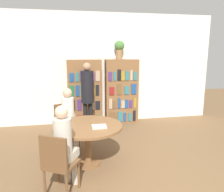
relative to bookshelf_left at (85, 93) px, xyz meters
The scene contains 11 objects.
wall_back 0.83m from the bookshelf_left, 20.86° to the left, with size 6.40×0.07×3.00m.
bookshelf_left is the anchor object (origin of this frame).
bookshelf_right 1.02m from the bookshelf_left, ahead, with size 0.90×0.34×1.76m.
flower_vase 1.52m from the bookshelf_left, ahead, with size 0.27×0.27×0.50m.
reading_table 2.24m from the bookshelf_left, 92.73° to the right, with size 1.21×1.21×0.72m.
chair_near_camera 3.11m from the bookshelf_left, 100.66° to the right, with size 0.55×0.55×0.90m.
chair_left_side 1.49m from the bookshelf_left, 109.95° to the right, with size 0.53×0.53×0.90m.
seated_reader_left 1.59m from the bookshelf_left, 105.31° to the right, with size 0.35×0.39×1.25m.
seated_reader_right 2.92m from the bookshelf_left, 99.49° to the right, with size 0.38×0.40×1.25m.
librarian_standing 0.53m from the bookshelf_left, 85.82° to the right, with size 0.31×0.58×1.71m.
open_book_on_table 2.38m from the bookshelf_left, 88.21° to the right, with size 0.24×0.18×0.03m.
Camera 1 is at (-0.88, -2.48, 1.95)m, focal length 35.00 mm.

